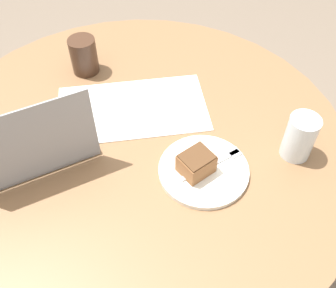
% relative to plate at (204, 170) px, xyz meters
% --- Properties ---
extents(ground_plane, '(12.00, 12.00, 0.00)m').
position_rel_plate_xyz_m(ground_plane, '(-0.17, 0.12, -0.79)').
color(ground_plane, '#6B5B4C').
extents(dining_table, '(1.13, 1.13, 0.78)m').
position_rel_plate_xyz_m(dining_table, '(-0.17, 0.12, -0.16)').
color(dining_table, brown).
rests_on(dining_table, ground_plane).
extents(paper_document, '(0.43, 0.27, 0.00)m').
position_rel_plate_xyz_m(paper_document, '(-0.17, 0.23, -0.00)').
color(paper_document, white).
rests_on(paper_document, dining_table).
extents(plate, '(0.22, 0.22, 0.01)m').
position_rel_plate_xyz_m(plate, '(0.00, 0.00, 0.00)').
color(plate, silver).
rests_on(plate, dining_table).
extents(cake_slice, '(0.10, 0.10, 0.05)m').
position_rel_plate_xyz_m(cake_slice, '(-0.02, -0.00, 0.03)').
color(cake_slice, brown).
rests_on(cake_slice, plate).
extents(fork, '(0.16, 0.10, 0.00)m').
position_rel_plate_xyz_m(fork, '(0.03, 0.02, 0.01)').
color(fork, silver).
rests_on(fork, plate).
extents(coffee_glass, '(0.08, 0.08, 0.11)m').
position_rel_plate_xyz_m(coffee_glass, '(-0.32, 0.40, 0.05)').
color(coffee_glass, '#3D2619').
rests_on(coffee_glass, dining_table).
extents(water_glass, '(0.07, 0.07, 0.12)m').
position_rel_plate_xyz_m(water_glass, '(0.23, 0.05, 0.05)').
color(water_glass, silver).
rests_on(water_glass, dining_table).
extents(laptop, '(0.36, 0.32, 0.22)m').
position_rel_plate_xyz_m(laptop, '(-0.42, 0.08, 0.03)').
color(laptop, gray).
rests_on(laptop, dining_table).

